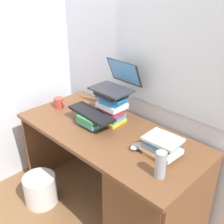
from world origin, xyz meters
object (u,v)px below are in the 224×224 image
at_px(desk, 144,191).
at_px(book_stack_keyboard_riser, 92,120).
at_px(book_stack_tall, 111,106).
at_px(mug, 59,103).
at_px(water_bottle, 161,165).
at_px(keyboard, 91,113).
at_px(book_stack_side, 161,146).
at_px(computer_mouse, 136,146).
at_px(wastebasket, 40,190).
at_px(laptop, 117,82).

bearing_deg(desk, book_stack_keyboard_riser, 179.93).
xyz_separation_m(book_stack_tall, mug, (-0.51, -0.14, -0.10)).
bearing_deg(book_stack_tall, water_bottle, -22.19).
xyz_separation_m(desk, mug, (-0.98, 0.01, 0.37)).
bearing_deg(book_stack_keyboard_riser, water_bottle, -9.61).
distance_m(desk, book_stack_keyboard_riser, 0.65).
distance_m(keyboard, water_bottle, 0.75).
bearing_deg(book_stack_tall, book_stack_side, -9.92).
distance_m(computer_mouse, water_bottle, 0.32).
relative_size(desk, keyboard, 3.56).
bearing_deg(water_bottle, book_stack_keyboard_riser, 170.39).
height_order(desk, computer_mouse, computer_mouse).
bearing_deg(book_stack_side, desk, -144.38).
bearing_deg(wastebasket, book_stack_side, 25.54).
distance_m(book_stack_keyboard_riser, mug, 0.45).
bearing_deg(book_stack_side, keyboard, -175.26).
relative_size(laptop, water_bottle, 1.81).
relative_size(laptop, mug, 2.49).
distance_m(book_stack_tall, book_stack_side, 0.56).
bearing_deg(mug, keyboard, -1.42).
xyz_separation_m(book_stack_tall, book_stack_side, (0.55, -0.10, -0.07)).
height_order(book_stack_side, keyboard, book_stack_side).
height_order(book_stack_keyboard_riser, laptop, laptop).
bearing_deg(book_stack_keyboard_riser, book_stack_tall, 66.54).
bearing_deg(keyboard, book_stack_keyboard_riser, -14.20).
bearing_deg(computer_mouse, mug, 179.10).
relative_size(keyboard, wastebasket, 1.54).
xyz_separation_m(book_stack_keyboard_riser, laptop, (0.07, 0.21, 0.27)).
bearing_deg(desk, mug, 179.21).
distance_m(laptop, water_bottle, 0.78).
height_order(book_stack_tall, laptop, laptop).
bearing_deg(book_stack_tall, wastebasket, -123.06).
bearing_deg(book_stack_tall, mug, -165.13).
distance_m(book_stack_side, mug, 1.06).
xyz_separation_m(book_stack_side, wastebasket, (-0.88, -0.42, -0.66)).
xyz_separation_m(book_stack_tall, computer_mouse, (0.39, -0.15, -0.12)).
xyz_separation_m(desk, computer_mouse, (-0.09, -0.00, 0.34)).
height_order(book_stack_tall, book_stack_side, book_stack_tall).
distance_m(laptop, mug, 0.61).
relative_size(book_stack_keyboard_riser, water_bottle, 1.36).
height_order(laptop, mug, laptop).
height_order(book_stack_tall, wastebasket, book_stack_tall).
distance_m(desk, book_stack_tall, 0.68).
distance_m(book_stack_tall, computer_mouse, 0.43).
height_order(laptop, computer_mouse, laptop).
height_order(mug, water_bottle, water_bottle).
xyz_separation_m(desk, water_bottle, (0.20, -0.12, 0.41)).
bearing_deg(keyboard, book_stack_side, 8.61).
distance_m(book_stack_side, computer_mouse, 0.18).
xyz_separation_m(book_stack_side, mug, (-1.06, -0.04, -0.03)).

